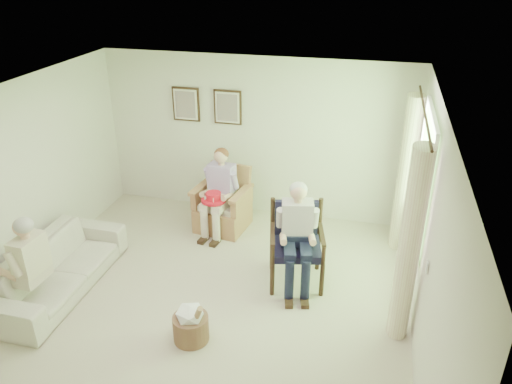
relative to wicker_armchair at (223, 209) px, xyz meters
The scene contains 18 objects.
floor 2.12m from the wicker_armchair, 80.06° to the right, with size 5.50×5.50×0.00m, color beige.
back_wall 1.26m from the wicker_armchair, 62.19° to the left, with size 5.00×0.04×2.60m, color silver.
left_wall 3.13m from the wicker_armchair, 136.01° to the right, with size 0.04×5.50×2.60m, color silver.
right_wall 3.66m from the wicker_armchair, 35.80° to the right, with size 0.04×5.50×2.60m, color silver.
ceiling 3.10m from the wicker_armchair, 80.06° to the right, with size 5.00×5.50×0.02m, color white.
window 3.22m from the wicker_armchair, 17.00° to the right, with size 0.13×2.50×1.63m.
curtain_left 3.37m from the wicker_armchair, 34.41° to the right, with size 0.34×0.34×2.30m, color #EFEABB.
curtain_right 2.82m from the wicker_armchair, ahead, with size 0.34×0.34×2.30m, color #EFEABB.
framed_print_left 1.79m from the wicker_armchair, 140.60° to the left, with size 0.45×0.05×0.55m.
framed_print_right 1.61m from the wicker_armchair, 97.75° to the left, with size 0.45×0.05×0.55m.
wicker_armchair is the anchor object (origin of this frame).
wood_armchair 1.77m from the wicker_armchair, 38.19° to the right, with size 0.69×0.65×1.06m.
sofa 2.61m from the wicker_armchair, 127.44° to the right, with size 0.84×2.15×0.63m, color beige.
person_wicker 0.47m from the wicker_armchair, 90.00° to the right, with size 0.40×0.63×1.32m.
person_dark 1.94m from the wicker_armchair, 42.43° to the right, with size 0.40×0.63×1.42m.
person_sofa 3.07m from the wicker_armchair, 121.54° to the right, with size 0.42×0.62×1.28m.
red_hat 0.49m from the wicker_armchair, 96.29° to the right, with size 0.37×0.37×0.14m.
hatbox 2.60m from the wicker_armchair, 80.71° to the right, with size 0.54×0.54×0.60m.
Camera 1 is at (1.84, -4.58, 4.02)m, focal length 35.00 mm.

